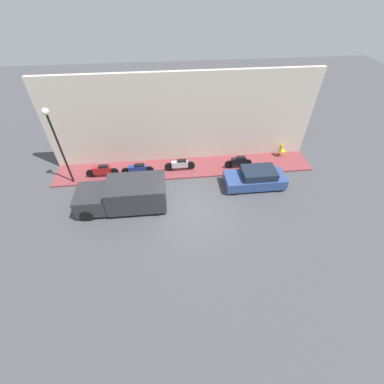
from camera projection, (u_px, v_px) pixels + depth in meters
name	position (u px, v px, depth m)	size (l,w,h in m)	color
ground_plane	(191.00, 212.00, 14.98)	(60.00, 60.00, 0.00)	#47474C
sidewalk	(185.00, 168.00, 18.06)	(2.28, 17.70, 0.11)	brown
building_facade	(183.00, 120.00, 16.98)	(0.30, 17.70, 6.14)	beige
parked_car	(255.00, 178.00, 16.32)	(1.62, 3.81, 1.28)	#2D4784
delivery_van	(123.00, 195.00, 14.77)	(2.09, 5.08, 1.73)	#2D2D33
motorcycle_red	(102.00, 171.00, 16.98)	(0.30, 2.13, 0.86)	#B21E1E
motorcycle_blue	(138.00, 169.00, 17.07)	(0.30, 2.16, 0.87)	navy
scooter_silver	(180.00, 165.00, 17.50)	(0.30, 2.08, 0.82)	#B7B7BF
motorcycle_black	(239.00, 162.00, 17.71)	(0.30, 1.91, 0.87)	black
streetlamp	(54.00, 133.00, 14.51)	(0.39, 0.39, 5.04)	black
cafe_chair	(281.00, 150.00, 18.71)	(0.40, 0.40, 0.96)	yellow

